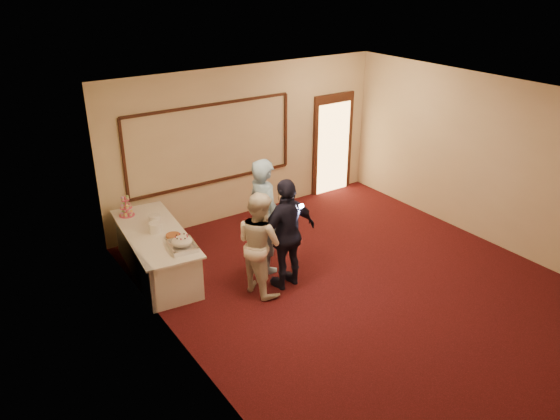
# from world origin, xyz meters

# --- Properties ---
(floor) EXTENTS (7.00, 7.00, 0.00)m
(floor) POSITION_xyz_m (0.00, 0.00, 0.00)
(floor) COLOR black
(floor) RESTS_ON ground
(room_walls) EXTENTS (6.04, 7.04, 3.02)m
(room_walls) POSITION_xyz_m (0.00, 0.00, 2.03)
(room_walls) COLOR beige
(room_walls) RESTS_ON floor
(wall_molding) EXTENTS (3.45, 0.04, 1.55)m
(wall_molding) POSITION_xyz_m (-0.80, 3.47, 1.60)
(wall_molding) COLOR black
(wall_molding) RESTS_ON room_walls
(doorway) EXTENTS (1.05, 0.07, 2.20)m
(doorway) POSITION_xyz_m (2.15, 3.45, 1.08)
(doorway) COLOR black
(doorway) RESTS_ON floor
(buffet_table) EXTENTS (1.15, 2.42, 0.77)m
(buffet_table) POSITION_xyz_m (-2.55, 2.20, 0.39)
(buffet_table) COLOR silver
(buffet_table) RESTS_ON floor
(pavlova_tray) EXTENTS (0.45, 0.58, 0.20)m
(pavlova_tray) POSITION_xyz_m (-2.40, 1.44, 0.86)
(pavlova_tray) COLOR silver
(pavlova_tray) RESTS_ON buffet_table
(cupcake_stand) EXTENTS (0.26, 0.26, 0.39)m
(cupcake_stand) POSITION_xyz_m (-2.69, 3.05, 0.91)
(cupcake_stand) COLOR #ED527F
(cupcake_stand) RESTS_ON buffet_table
(plate_stack_a) EXTENTS (0.20, 0.20, 0.17)m
(plate_stack_a) POSITION_xyz_m (-2.53, 2.16, 0.85)
(plate_stack_a) COLOR white
(plate_stack_a) RESTS_ON buffet_table
(plate_stack_b) EXTENTS (0.20, 0.20, 0.16)m
(plate_stack_b) POSITION_xyz_m (-2.43, 2.45, 0.85)
(plate_stack_b) COLOR white
(plate_stack_b) RESTS_ON buffet_table
(tart) EXTENTS (0.26, 0.26, 0.05)m
(tart) POSITION_xyz_m (-2.37, 1.84, 0.80)
(tart) COLOR white
(tart) RESTS_ON buffet_table
(man) EXTENTS (0.48, 0.72, 1.95)m
(man) POSITION_xyz_m (-0.96, 1.36, 0.97)
(man) COLOR #89B3DD
(man) RESTS_ON floor
(woman) EXTENTS (0.72, 0.87, 1.66)m
(woman) POSITION_xyz_m (-1.39, 0.82, 0.83)
(woman) COLOR white
(woman) RESTS_ON floor
(guest) EXTENTS (1.10, 0.54, 1.81)m
(guest) POSITION_xyz_m (-0.96, 0.71, 0.91)
(guest) COLOR black
(guest) RESTS_ON floor
(camera_flash) EXTENTS (0.07, 0.05, 0.05)m
(camera_flash) POSITION_xyz_m (-0.79, 0.60, 1.38)
(camera_flash) COLOR white
(camera_flash) RESTS_ON guest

